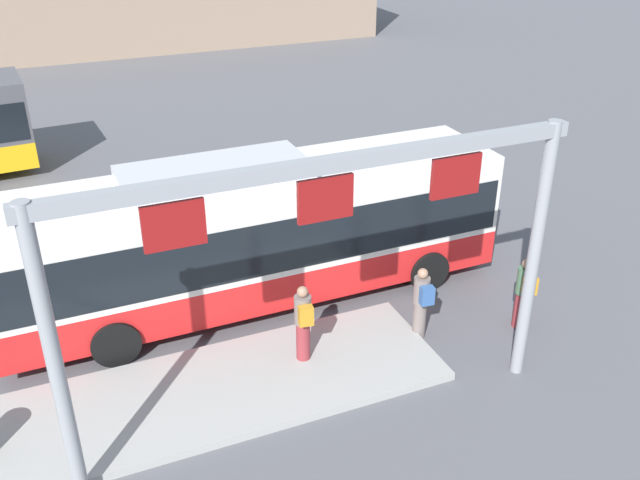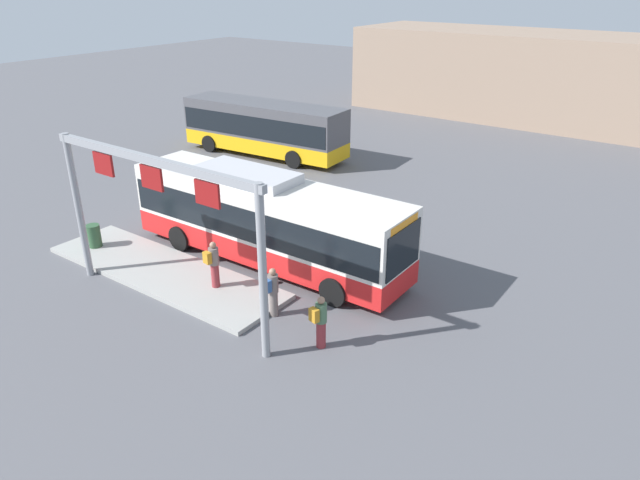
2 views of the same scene
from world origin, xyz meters
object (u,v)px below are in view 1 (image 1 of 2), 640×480
(person_boarding, at_px, (524,292))
(person_waiting_near, at_px, (421,302))
(person_waiting_mid, at_px, (303,322))
(bus_main, at_px, (255,229))

(person_boarding, bearing_deg, person_waiting_near, 90.16)
(person_waiting_near, xyz_separation_m, person_waiting_mid, (-2.64, 0.06, 0.16))
(person_waiting_near, distance_m, person_waiting_mid, 2.64)
(person_waiting_mid, bearing_deg, person_waiting_near, -83.03)
(person_waiting_mid, bearing_deg, person_boarding, -88.42)
(person_boarding, bearing_deg, person_waiting_mid, 96.40)
(person_boarding, distance_m, person_waiting_mid, 4.90)
(bus_main, height_order, person_waiting_near, bus_main)
(bus_main, xyz_separation_m, person_boarding, (4.89, -3.34, -0.92))
(person_waiting_near, height_order, person_waiting_mid, person_waiting_mid)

